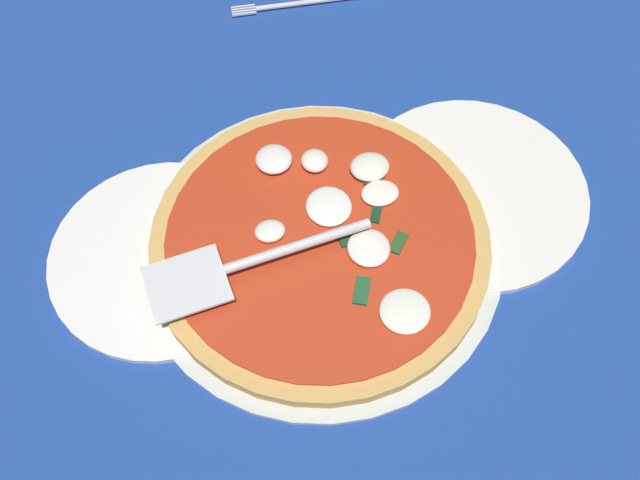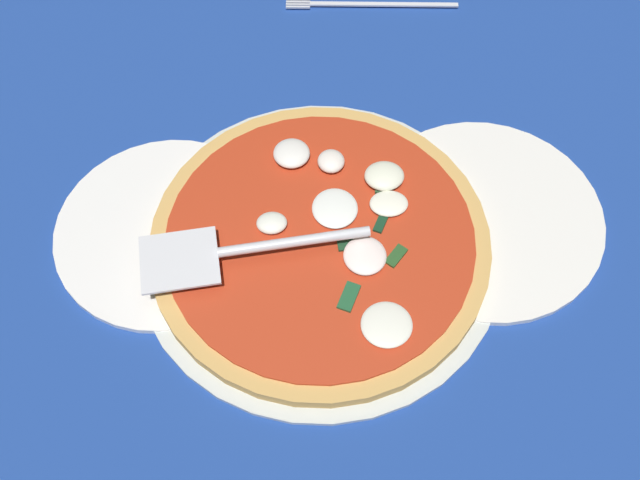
% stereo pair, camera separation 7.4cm
% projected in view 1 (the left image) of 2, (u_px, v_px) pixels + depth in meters
% --- Properties ---
extents(ground_plane, '(1.06, 1.06, 0.01)m').
position_uv_depth(ground_plane, '(343.00, 271.00, 0.75)').
color(ground_plane, navy).
extents(checker_pattern, '(1.06, 1.06, 0.00)m').
position_uv_depth(checker_pattern, '(343.00, 269.00, 0.75)').
color(checker_pattern, white).
rests_on(checker_pattern, ground_plane).
extents(pizza_pan, '(0.37, 0.37, 0.01)m').
position_uv_depth(pizza_pan, '(320.00, 247.00, 0.76)').
color(pizza_pan, silver).
rests_on(pizza_pan, ground_plane).
extents(dinner_plate_left, '(0.23, 0.23, 0.01)m').
position_uv_depth(dinner_plate_left, '(163.00, 257.00, 0.75)').
color(dinner_plate_left, white).
rests_on(dinner_plate_left, ground_plane).
extents(dinner_plate_right, '(0.24, 0.24, 0.01)m').
position_uv_depth(dinner_plate_right, '(471.00, 191.00, 0.79)').
color(dinner_plate_right, white).
rests_on(dinner_plate_right, ground_plane).
extents(pizza, '(0.34, 0.34, 0.03)m').
position_uv_depth(pizza, '(321.00, 239.00, 0.75)').
color(pizza, tan).
rests_on(pizza, pizza_pan).
extents(pizza_server, '(0.22, 0.07, 0.01)m').
position_uv_depth(pizza_server, '(245.00, 264.00, 0.70)').
color(pizza_server, silver).
rests_on(pizza_server, pizza).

